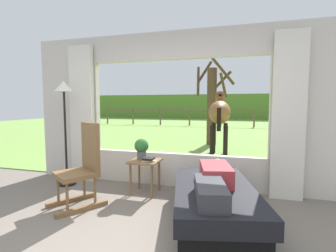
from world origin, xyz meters
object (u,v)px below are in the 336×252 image
object	(u,v)px
reclining_person	(214,179)
horse	(220,113)
pasture_tree	(212,102)
book_stack	(149,159)
recliner_sofa	(214,203)
floor_lamp_left	(64,101)
rocking_chair	(83,165)
potted_plant	(142,147)
side_table	(145,166)

from	to	relation	value
reclining_person	horse	bearing A→B (deg)	80.43
pasture_tree	book_stack	bearing A→B (deg)	-94.97
recliner_sofa	reclining_person	xyz separation A→B (m)	(0.00, -0.05, 0.30)
floor_lamp_left	reclining_person	bearing A→B (deg)	-15.59
horse	rocking_chair	bearing A→B (deg)	-115.37
reclining_person	pasture_tree	bearing A→B (deg)	83.31
potted_plant	pasture_tree	distance (m)	4.94
side_table	book_stack	distance (m)	0.16
rocking_chair	pasture_tree	bearing A→B (deg)	111.73
book_stack	recliner_sofa	bearing A→B (deg)	-29.67
recliner_sofa	book_stack	distance (m)	1.22
potted_plant	pasture_tree	bearing A→B (deg)	82.95
book_stack	floor_lamp_left	distance (m)	1.76
pasture_tree	rocking_chair	bearing A→B (deg)	-101.94
rocking_chair	horse	xyz separation A→B (m)	(1.55, 3.73, 0.61)
rocking_chair	floor_lamp_left	size ratio (longest dim) A/B	0.64
side_table	book_stack	xyz separation A→B (m)	(0.09, -0.06, 0.12)
side_table	potted_plant	size ratio (longest dim) A/B	1.63
floor_lamp_left	pasture_tree	world-z (taller)	pasture_tree
potted_plant	floor_lamp_left	xyz separation A→B (m)	(-1.36, -0.04, 0.72)
book_stack	floor_lamp_left	world-z (taller)	floor_lamp_left
potted_plant	pasture_tree	xyz separation A→B (m)	(0.60, 4.85, 0.74)
rocking_chair	potted_plant	bearing A→B (deg)	84.03
floor_lamp_left	pasture_tree	xyz separation A→B (m)	(1.96, 4.88, 0.03)
floor_lamp_left	recliner_sofa	bearing A→B (deg)	-14.56
recliner_sofa	potted_plant	xyz separation A→B (m)	(-1.19, 0.70, 0.48)
reclining_person	rocking_chair	world-z (taller)	rocking_chair
book_stack	floor_lamp_left	size ratio (longest dim) A/B	0.12
rocking_chair	reclining_person	bearing A→B (deg)	31.75
side_table	book_stack	world-z (taller)	book_stack
reclining_person	rocking_chair	size ratio (longest dim) A/B	1.28
recliner_sofa	pasture_tree	distance (m)	5.71
rocking_chair	horse	bearing A→B (deg)	101.07
side_table	book_stack	bearing A→B (deg)	-34.58
floor_lamp_left	horse	distance (m)	3.88
rocking_chair	side_table	bearing A→B (deg)	77.70
potted_plant	book_stack	bearing A→B (deg)	-35.69
reclining_person	book_stack	xyz separation A→B (m)	(-1.02, 0.63, 0.03)
recliner_sofa	reclining_person	world-z (taller)	reclining_person
potted_plant	book_stack	world-z (taller)	potted_plant
side_table	pasture_tree	bearing A→B (deg)	83.96
floor_lamp_left	side_table	bearing A→B (deg)	-0.84
recliner_sofa	horse	size ratio (longest dim) A/B	1.02
side_table	floor_lamp_left	bearing A→B (deg)	179.16
side_table	pasture_tree	xyz separation A→B (m)	(0.52, 4.91, 1.02)
reclining_person	horse	world-z (taller)	horse
horse	pasture_tree	distance (m)	1.87
recliner_sofa	side_table	size ratio (longest dim) A/B	3.57
potted_plant	floor_lamp_left	distance (m)	1.54
side_table	horse	world-z (taller)	horse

